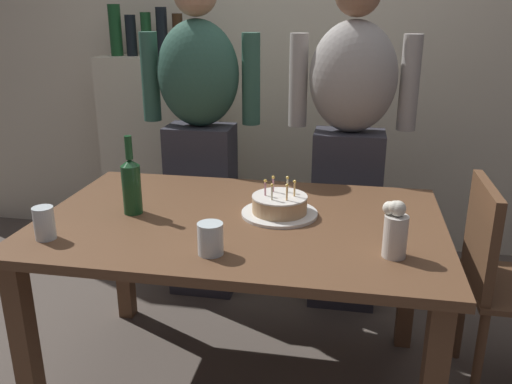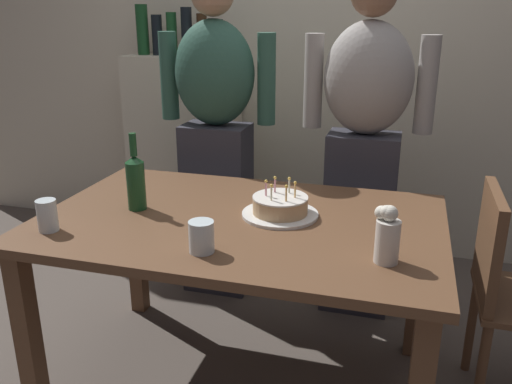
{
  "view_description": "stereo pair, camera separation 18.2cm",
  "coord_description": "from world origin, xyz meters",
  "px_view_note": "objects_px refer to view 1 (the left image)",
  "views": [
    {
      "loc": [
        0.4,
        -1.82,
        1.49
      ],
      "look_at": [
        0.06,
        0.03,
        0.84
      ],
      "focal_mm": 37.67,
      "sensor_mm": 36.0,
      "label": 1
    },
    {
      "loc": [
        0.58,
        -1.78,
        1.49
      ],
      "look_at": [
        0.06,
        0.03,
        0.84
      ],
      "focal_mm": 37.67,
      "sensor_mm": 36.0,
      "label": 2
    }
  ],
  "objects_px": {
    "water_glass_far": "(44,223)",
    "dining_chair": "(503,274)",
    "person_woman_cardigan": "(349,141)",
    "person_man_bearded": "(200,135)",
    "flower_vase": "(395,229)",
    "birthday_cake": "(280,206)",
    "wine_bottle": "(131,184)",
    "water_glass_near": "(210,239)"
  },
  "relations": [
    {
      "from": "water_glass_far",
      "to": "dining_chair",
      "type": "height_order",
      "value": "dining_chair"
    },
    {
      "from": "dining_chair",
      "to": "person_woman_cardigan",
      "type": "bearing_deg",
      "value": 46.25
    },
    {
      "from": "person_man_bearded",
      "to": "water_glass_far",
      "type": "bearing_deg",
      "value": 77.03
    },
    {
      "from": "person_woman_cardigan",
      "to": "flower_vase",
      "type": "bearing_deg",
      "value": 99.36
    },
    {
      "from": "birthday_cake",
      "to": "water_glass_far",
      "type": "relative_size",
      "value": 2.55
    },
    {
      "from": "birthday_cake",
      "to": "dining_chair",
      "type": "relative_size",
      "value": 0.33
    },
    {
      "from": "wine_bottle",
      "to": "dining_chair",
      "type": "relative_size",
      "value": 0.35
    },
    {
      "from": "water_glass_near",
      "to": "flower_vase",
      "type": "bearing_deg",
      "value": 8.74
    },
    {
      "from": "birthday_cake",
      "to": "wine_bottle",
      "type": "height_order",
      "value": "wine_bottle"
    },
    {
      "from": "birthday_cake",
      "to": "dining_chair",
      "type": "bearing_deg",
      "value": 6.95
    },
    {
      "from": "water_glass_near",
      "to": "flower_vase",
      "type": "relative_size",
      "value": 0.56
    },
    {
      "from": "birthday_cake",
      "to": "water_glass_far",
      "type": "distance_m",
      "value": 0.84
    },
    {
      "from": "birthday_cake",
      "to": "water_glass_far",
      "type": "bearing_deg",
      "value": -154.14
    },
    {
      "from": "water_glass_near",
      "to": "water_glass_far",
      "type": "relative_size",
      "value": 0.92
    },
    {
      "from": "person_man_bearded",
      "to": "dining_chair",
      "type": "relative_size",
      "value": 1.9
    },
    {
      "from": "water_glass_near",
      "to": "water_glass_far",
      "type": "xyz_separation_m",
      "value": [
        -0.58,
        0.01,
        0.0
      ]
    },
    {
      "from": "flower_vase",
      "to": "birthday_cake",
      "type": "bearing_deg",
      "value": 144.47
    },
    {
      "from": "water_glass_near",
      "to": "dining_chair",
      "type": "height_order",
      "value": "dining_chair"
    },
    {
      "from": "water_glass_far",
      "to": "person_man_bearded",
      "type": "distance_m",
      "value": 1.09
    },
    {
      "from": "water_glass_near",
      "to": "wine_bottle",
      "type": "bearing_deg",
      "value": 142.55
    },
    {
      "from": "birthday_cake",
      "to": "person_woman_cardigan",
      "type": "xyz_separation_m",
      "value": [
        0.24,
        0.69,
        0.1
      ]
    },
    {
      "from": "water_glass_near",
      "to": "water_glass_far",
      "type": "height_order",
      "value": "water_glass_far"
    },
    {
      "from": "flower_vase",
      "to": "person_man_bearded",
      "type": "distance_m",
      "value": 1.34
    },
    {
      "from": "wine_bottle",
      "to": "dining_chair",
      "type": "height_order",
      "value": "wine_bottle"
    },
    {
      "from": "water_glass_far",
      "to": "dining_chair",
      "type": "bearing_deg",
      "value": 16.25
    },
    {
      "from": "water_glass_near",
      "to": "dining_chair",
      "type": "distance_m",
      "value": 1.17
    },
    {
      "from": "water_glass_far",
      "to": "flower_vase",
      "type": "xyz_separation_m",
      "value": [
        1.16,
        0.08,
        0.04
      ]
    },
    {
      "from": "water_glass_far",
      "to": "wine_bottle",
      "type": "distance_m",
      "value": 0.35
    },
    {
      "from": "person_woman_cardigan",
      "to": "birthday_cake",
      "type": "bearing_deg",
      "value": 70.72
    },
    {
      "from": "person_man_bearded",
      "to": "flower_vase",
      "type": "bearing_deg",
      "value": 132.91
    },
    {
      "from": "water_glass_far",
      "to": "person_man_bearded",
      "type": "relative_size",
      "value": 0.07
    },
    {
      "from": "birthday_cake",
      "to": "water_glass_near",
      "type": "bearing_deg",
      "value": -114.11
    },
    {
      "from": "water_glass_near",
      "to": "person_woman_cardigan",
      "type": "relative_size",
      "value": 0.06
    },
    {
      "from": "water_glass_far",
      "to": "wine_bottle",
      "type": "relative_size",
      "value": 0.38
    },
    {
      "from": "water_glass_far",
      "to": "water_glass_near",
      "type": "bearing_deg",
      "value": -1.2
    },
    {
      "from": "person_man_bearded",
      "to": "dining_chair",
      "type": "xyz_separation_m",
      "value": [
        1.37,
        -0.59,
        -0.36
      ]
    },
    {
      "from": "water_glass_far",
      "to": "flower_vase",
      "type": "distance_m",
      "value": 1.16
    },
    {
      "from": "birthday_cake",
      "to": "flower_vase",
      "type": "xyz_separation_m",
      "value": [
        0.41,
        -0.29,
        0.06
      ]
    },
    {
      "from": "dining_chair",
      "to": "water_glass_near",
      "type": "bearing_deg",
      "value": 115.13
    },
    {
      "from": "water_glass_far",
      "to": "person_man_bearded",
      "type": "xyz_separation_m",
      "value": [
        0.24,
        1.06,
        0.08
      ]
    },
    {
      "from": "water_glass_far",
      "to": "person_woman_cardigan",
      "type": "bearing_deg",
      "value": 46.76
    },
    {
      "from": "water_glass_near",
      "to": "person_man_bearded",
      "type": "bearing_deg",
      "value": 107.63
    }
  ]
}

